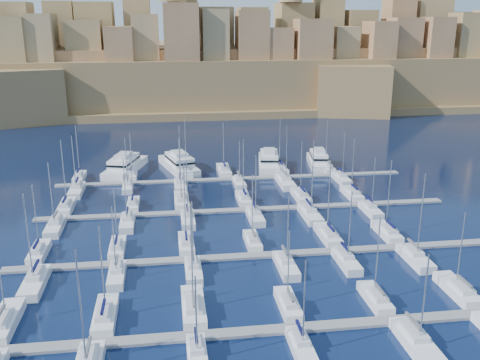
{
  "coord_description": "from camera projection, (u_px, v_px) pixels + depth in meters",
  "views": [
    {
      "loc": [
        -15.54,
        -91.62,
        37.84
      ],
      "look_at": [
        -1.95,
        6.0,
        7.84
      ],
      "focal_mm": 40.0,
      "sensor_mm": 36.0,
      "label": 1
    }
  ],
  "objects": [
    {
      "name": "sailboat_28",
      "position": [
        301.0,
        196.0,
        115.98
      ],
      "size": [
        2.74,
        9.12,
        13.12
      ],
      "color": "white",
      "rests_on": "ground"
    },
    {
      "name": "sailboat_17",
      "position": [
        387.0,
        232.0,
        96.44
      ],
      "size": [
        2.7,
        9.0,
        14.29
      ],
      "color": "white",
      "rests_on": "ground"
    },
    {
      "name": "pontoon_mid_near",
      "position": [
        267.0,
        255.0,
        88.45
      ],
      "size": [
        84.0,
        2.0,
        0.4
      ],
      "primitive_type": "cube",
      "color": "slate",
      "rests_on": "ground"
    },
    {
      "name": "sailboat_23",
      "position": [
        415.0,
        258.0,
        86.18
      ],
      "size": [
        2.75,
        9.18,
        15.36
      ],
      "color": "white",
      "rests_on": "ground"
    },
    {
      "name": "sailboat_22",
      "position": [
        346.0,
        261.0,
        85.02
      ],
      "size": [
        2.54,
        8.47,
        12.84
      ],
      "color": "white",
      "rests_on": "ground"
    },
    {
      "name": "sailboat_32",
      "position": [
        188.0,
        219.0,
        102.62
      ],
      "size": [
        2.57,
        8.56,
        12.79
      ],
      "color": "white",
      "rests_on": "ground"
    },
    {
      "name": "motor_yacht_d",
      "position": [
        318.0,
        160.0,
        141.2
      ],
      "size": [
        6.87,
        15.75,
        5.25
      ],
      "color": "white",
      "rests_on": "ground"
    },
    {
      "name": "sailboat_38",
      "position": [
        186.0,
        172.0,
        134.05
      ],
      "size": [
        2.98,
        9.93,
        14.61
      ],
      "color": "white",
      "rests_on": "ground"
    },
    {
      "name": "sailboat_12",
      "position": [
        39.0,
        252.0,
        88.23
      ],
      "size": [
        2.55,
        8.48,
        12.46
      ],
      "color": "white",
      "rests_on": "ground"
    },
    {
      "name": "pontoon_near",
      "position": [
        299.0,
        328.0,
        67.6
      ],
      "size": [
        84.0,
        2.0,
        0.4
      ],
      "primitive_type": "cube",
      "color": "slate",
      "rests_on": "ground"
    },
    {
      "name": "sailboat_37",
      "position": [
        132.0,
        175.0,
        131.57
      ],
      "size": [
        2.52,
        8.4,
        11.44
      ],
      "color": "white",
      "rests_on": "ground"
    },
    {
      "name": "sailboat_36",
      "position": [
        79.0,
        177.0,
        129.8
      ],
      "size": [
        2.45,
        8.16,
        13.75
      ],
      "color": "white",
      "rests_on": "ground"
    },
    {
      "name": "sailboat_46",
      "position": [
        285.0,
        182.0,
        125.81
      ],
      "size": [
        3.08,
        10.28,
        14.59
      ],
      "color": "white",
      "rests_on": "ground"
    },
    {
      "name": "sailboat_8",
      "position": [
        197.0,
        355.0,
        61.3
      ],
      "size": [
        2.26,
        7.52,
        11.31
      ],
      "color": "white",
      "rests_on": "ground"
    },
    {
      "name": "sailboat_26",
      "position": [
        182.0,
        201.0,
        112.94
      ],
      "size": [
        2.98,
        9.93,
        17.05
      ],
      "color": "white",
      "rests_on": "ground"
    },
    {
      "name": "sailboat_13",
      "position": [
        117.0,
        248.0,
        89.86
      ],
      "size": [
        2.51,
        8.37,
        11.3
      ],
      "color": "white",
      "rests_on": "ground"
    },
    {
      "name": "sailboat_20",
      "position": [
        193.0,
        270.0,
        81.91
      ],
      "size": [
        2.47,
        8.25,
        12.39
      ],
      "color": "white",
      "rests_on": "ground"
    },
    {
      "name": "sailboat_3",
      "position": [
        288.0,
        305.0,
        72.15
      ],
      "size": [
        2.45,
        8.18,
        11.48
      ],
      "color": "white",
      "rests_on": "ground"
    },
    {
      "name": "sailboat_18",
      "position": [
        35.0,
        282.0,
        78.14
      ],
      "size": [
        2.92,
        9.74,
        14.91
      ],
      "color": "white",
      "rests_on": "ground"
    },
    {
      "name": "sailboat_19",
      "position": [
        117.0,
        275.0,
        80.46
      ],
      "size": [
        2.43,
        8.1,
        12.17
      ],
      "color": "white",
      "rests_on": "ground"
    },
    {
      "name": "motor_yacht_a",
      "position": [
        125.0,
        165.0,
        136.36
      ],
      "size": [
        10.95,
        20.05,
        5.25
      ],
      "color": "white",
      "rests_on": "ground"
    },
    {
      "name": "motor_yacht_c",
      "position": [
        269.0,
        161.0,
        140.51
      ],
      "size": [
        8.09,
        18.13,
        5.25
      ],
      "color": "white",
      "rests_on": "ground"
    },
    {
      "name": "sailboat_15",
      "position": [
        252.0,
        241.0,
        92.67
      ],
      "size": [
        2.36,
        7.88,
        12.84
      ],
      "color": "white",
      "rests_on": "ground"
    },
    {
      "name": "sailboat_34",
      "position": [
        310.0,
        214.0,
        105.22
      ],
      "size": [
        2.93,
        9.76,
        16.31
      ],
      "color": "white",
      "rests_on": "ground"
    },
    {
      "name": "sailboat_43",
      "position": [
        128.0,
        187.0,
        122.24
      ],
      "size": [
        2.28,
        7.61,
        12.56
      ],
      "color": "white",
      "rests_on": "ground"
    },
    {
      "name": "sailboat_47",
      "position": [
        342.0,
        179.0,
        128.42
      ],
      "size": [
        2.6,
        8.67,
        12.81
      ],
      "color": "white",
      "rests_on": "ground"
    },
    {
      "name": "sailboat_40",
      "position": [
        280.0,
        168.0,
        137.1
      ],
      "size": [
        2.91,
        9.71,
        14.43
      ],
      "color": "white",
      "rests_on": "ground"
    },
    {
      "name": "sailboat_27",
      "position": [
        244.0,
        199.0,
        114.14
      ],
      "size": [
        2.63,
        8.75,
        13.91
      ],
      "color": "white",
      "rests_on": "ground"
    },
    {
      "name": "sailboat_10",
      "position": [
        417.0,
        342.0,
        63.69
      ],
      "size": [
        2.93,
        9.77,
        12.74
      ],
      "color": "white",
      "rests_on": "ground"
    },
    {
      "name": "sailboat_35",
      "position": [
        371.0,
        210.0,
        107.65
      ],
      "size": [
        2.46,
        8.21,
        12.07
      ],
      "color": "white",
      "rests_on": "ground"
    },
    {
      "name": "sailboat_29",
      "position": [
        352.0,
        194.0,
        117.39
      ],
      "size": [
        2.67,
        8.88,
        13.41
      ],
      "color": "white",
      "rests_on": "ground"
    },
    {
      "name": "fortified_city",
      "position": [
        199.0,
        71.0,
        242.67
      ],
      "size": [
        460.0,
        108.95,
        59.52
      ],
      "color": "brown",
      "rests_on": "ground"
    },
    {
      "name": "sailboat_16",
      "position": [
        328.0,
        235.0,
        95.16
      ],
      "size": [
        2.8,
        9.35,
        14.58
      ],
      "color": "white",
      "rests_on": "ground"
    },
    {
      "name": "sailboat_2",
      "position": [
        193.0,
        307.0,
        71.34
      ],
      "size": [
        3.03,
        10.09,
        15.54
      ],
      "color": "white",
      "rests_on": "ground"
    },
    {
      "name": "sailboat_14",
      "position": [
        186.0,
        244.0,
        91.48
      ],
      "size": [
        2.58,
        8.59,
        15.03
      ],
      "color": "white",
      "rests_on": "ground"
    },
    {
      "name": "sailboat_44",
      "position": [
        180.0,
        186.0,
        123.23
      ],
      "size": [
        2.66,
        8.86,
        12.33
      ],
      "color": "white",
      "rests_on": "ground"
    },
    {
      "name": "ground",
      "position": [
        255.0,
        229.0,
        99.88
      ],
      "size": [
        600.0,
        600.0,
        0.0
      ],
      "primitive_type": "plane",
      "color": "#091433",
      "rests_on": "ground"
    },
    {
      "name": "sailboat_5",
      "position": [
        458.0,
        290.0,
        75.97
      ],
      "size": [
        2.81,
        9.37,
        12.59
      ],
      "color": "white",
      "rests_on": "ground"
    },
    {
      "name": "pontoon_far",
      "position": [
        233.0,
        179.0,
        130.14
      ],
      "size": [
        84.0,
        2.0,
        0.4
      ],
      "primitive_type": "cube",
      "color": "slate",
      "rests_on": "ground"
    },
    {
      "name": "motor_yacht_b",
      "position": [
        179.0,
        163.0,
        138.07
      ],
      "size": [
        10.53,
        19.8,
        5.25
      ],
      "color": "white",
      "rests_on": "ground"
    },
    {
      "name": "sailboat_39",
      "position": [
        224.0,
        170.0,
        135.34
      ],
      "size": [
        3.01,
        10.02,
        13.29
      ],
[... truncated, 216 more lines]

